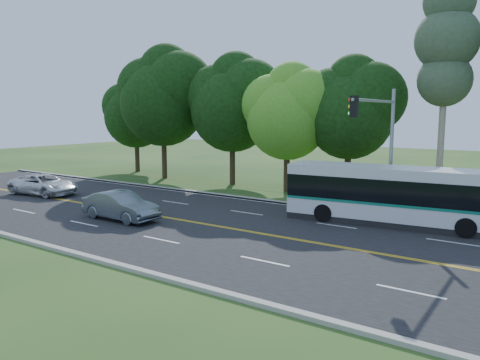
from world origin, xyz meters
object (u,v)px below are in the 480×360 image
Objects in this scene: transit_bus at (399,197)px; sedan at (120,206)px; traffic_signal at (381,134)px; suv at (44,184)px.

transit_bus is 2.51× the size of sedan.
traffic_signal is 3.35m from transit_bus.
sedan is at bearing -109.39° from suv.
sedan is (-11.62, -7.18, -3.89)m from traffic_signal.
suv is at bearing -167.50° from traffic_signal.
suv is (-23.19, -4.94, -0.75)m from transit_bus.
transit_bus is at bearing 2.00° from traffic_signal.
suv is (-10.51, 2.27, -0.04)m from sedan.
traffic_signal is at bearing -57.70° from sedan.
transit_bus is 2.24× the size of suv.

